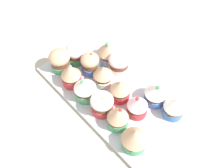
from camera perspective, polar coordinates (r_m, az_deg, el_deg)
name	(u,v)px	position (r cm, az deg, el deg)	size (l,w,h in cm)	color
ground_plane	(112,95)	(82.56, 0.00, -2.35)	(180.00, 180.00, 3.00)	#B2A899
baking_tray	(112,91)	(80.83, 0.00, -1.51)	(42.75, 23.13, 1.20)	silver
cupcake_0	(60,60)	(83.95, -10.55, 4.76)	(6.28, 6.28, 6.97)	#4C9E6B
cupcake_1	(71,75)	(79.67, -8.35, 1.85)	(5.69, 5.69, 7.75)	#D1333D
cupcake_2	(85,89)	(76.41, -5.50, -0.99)	(6.13, 6.13, 7.54)	#4C9E6B
cupcake_3	(102,104)	(73.87, -2.04, -4.01)	(6.22, 6.22, 6.82)	#D1333D
cupcake_4	(118,117)	(71.45, 1.20, -6.79)	(5.58, 5.58, 7.44)	#4C9E6B
cupcake_5	(135,138)	(68.65, 4.63, -10.90)	(6.61, 6.61, 7.48)	#4C9E6B
cupcake_6	(75,53)	(85.29, -7.45, 6.19)	(5.67, 5.67, 6.82)	#4C9E6B
cupcake_7	(90,63)	(82.18, -4.40, 4.24)	(5.47, 5.47, 7.19)	#477AC6
cupcake_8	(102,76)	(79.21, -1.95, 1.68)	(5.69, 5.69, 6.74)	white
cupcake_9	(120,90)	(76.21, 1.67, -1.23)	(5.56, 5.56, 6.80)	#D1333D
cupcake_10	(137,106)	(73.79, 5.12, -4.51)	(5.51, 5.51, 6.87)	#D1333D
cupcake_11	(109,51)	(84.59, -0.67, 6.68)	(6.69, 6.69, 7.79)	white
cupcake_12	(119,63)	(82.08, 1.41, 4.21)	(6.25, 6.25, 6.64)	white
cupcake_13	(156,93)	(76.31, 8.89, -1.86)	(6.13, 6.13, 7.34)	#477AC6
cupcake_14	(174,107)	(75.07, 12.55, -4.56)	(5.74, 5.74, 6.64)	#477AC6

